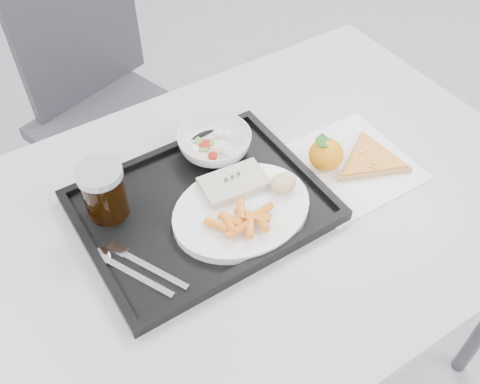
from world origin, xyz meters
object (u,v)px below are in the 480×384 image
object	(u,v)px
salad_bowl	(215,143)
tangerine	(326,154)
dinner_plate	(242,211)
cola_glass	(104,190)
table	(248,227)
chair	(103,91)
pizza_slice	(370,160)
tray	(202,207)

from	to	relation	value
salad_bowl	tangerine	distance (m)	0.23
dinner_plate	cola_glass	world-z (taller)	cola_glass
table	dinner_plate	distance (m)	0.10
chair	tangerine	bearing A→B (deg)	-74.67
salad_bowl	tangerine	world-z (taller)	tangerine
pizza_slice	salad_bowl	bearing A→B (deg)	143.52
salad_bowl	pizza_slice	size ratio (longest dim) A/B	0.75
table	chair	xyz separation A→B (m)	(-0.02, 0.77, -0.15)
tray	tangerine	xyz separation A→B (m)	(0.27, -0.04, 0.03)
tray	dinner_plate	bearing A→B (deg)	-48.02
dinner_plate	tangerine	world-z (taller)	tangerine
pizza_slice	tangerine	bearing A→B (deg)	152.54
salad_bowl	pizza_slice	world-z (taller)	salad_bowl
chair	tangerine	world-z (taller)	chair
cola_glass	salad_bowl	bearing A→B (deg)	6.56
table	chair	bearing A→B (deg)	91.40
chair	dinner_plate	size ratio (longest dim) A/B	3.44
chair	salad_bowl	distance (m)	0.67
salad_bowl	cola_glass	size ratio (longest dim) A/B	1.41
chair	salad_bowl	world-z (taller)	chair
cola_glass	dinner_plate	bearing A→B (deg)	-34.73
chair	cola_glass	xyz separation A→B (m)	(-0.22, -0.65, 0.28)
dinner_plate	salad_bowl	bearing A→B (deg)	75.42
chair	table	bearing A→B (deg)	-88.60
salad_bowl	pizza_slice	distance (m)	0.33
table	salad_bowl	world-z (taller)	salad_bowl
table	cola_glass	distance (m)	0.30
tangerine	dinner_plate	bearing A→B (deg)	-173.85
dinner_plate	salad_bowl	distance (m)	0.18
chair	tray	xyz separation A→B (m)	(-0.06, -0.73, 0.22)
salad_bowl	cola_glass	world-z (taller)	cola_glass
cola_glass	tangerine	bearing A→B (deg)	-15.65
dinner_plate	table	bearing A→B (deg)	35.88
tray	dinner_plate	distance (m)	0.08
cola_glass	tangerine	world-z (taller)	cola_glass
cola_glass	tangerine	size ratio (longest dim) A/B	1.31
chair	tray	bearing A→B (deg)	-94.92
tray	tangerine	world-z (taller)	tangerine
chair	salad_bowl	size ratio (longest dim) A/B	6.11
dinner_plate	tray	bearing A→B (deg)	131.98
tray	cola_glass	xyz separation A→B (m)	(-0.15, 0.08, 0.06)
cola_glass	pizza_slice	bearing A→B (deg)	-17.75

